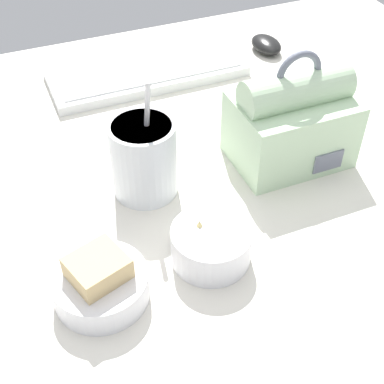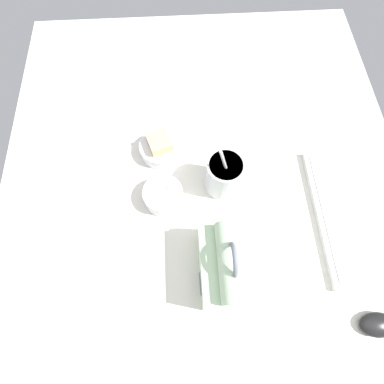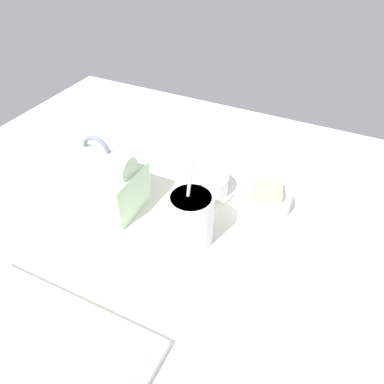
{
  "view_description": "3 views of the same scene",
  "coord_description": "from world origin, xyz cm",
  "px_view_note": "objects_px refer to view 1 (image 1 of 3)",
  "views": [
    {
      "loc": [
        -19.47,
        -51.62,
        54.18
      ],
      "look_at": [
        0.49,
        -3.55,
        7.0
      ],
      "focal_mm": 50.0,
      "sensor_mm": 36.0,
      "label": 1
    },
    {
      "loc": [
        29.39,
        -5.23,
        75.64
      ],
      "look_at": [
        0.49,
        -3.55,
        7.0
      ],
      "focal_mm": 28.0,
      "sensor_mm": 36.0,
      "label": 2
    },
    {
      "loc": [
        -27.58,
        53.87,
        60.04
      ],
      "look_at": [
        0.49,
        -3.55,
        7.0
      ],
      "focal_mm": 35.0,
      "sensor_mm": 36.0,
      "label": 3
    }
  ],
  "objects_px": {
    "soup_cup": "(144,157)",
    "keyboard": "(147,72)",
    "lunch_bag": "(292,122)",
    "bento_bowl_snacks": "(212,243)",
    "bento_bowl_sandwich": "(100,283)",
    "computer_mouse": "(266,44)"
  },
  "relations": [
    {
      "from": "keyboard",
      "to": "bento_bowl_snacks",
      "type": "xyz_separation_m",
      "value": [
        -0.07,
        -0.46,
        0.02
      ]
    },
    {
      "from": "keyboard",
      "to": "bento_bowl_sandwich",
      "type": "distance_m",
      "value": 0.52
    },
    {
      "from": "bento_bowl_sandwich",
      "to": "lunch_bag",
      "type": "bearing_deg",
      "value": 23.71
    },
    {
      "from": "soup_cup",
      "to": "bento_bowl_sandwich",
      "type": "relative_size",
      "value": 1.66
    },
    {
      "from": "lunch_bag",
      "to": "bento_bowl_sandwich",
      "type": "relative_size",
      "value": 1.6
    },
    {
      "from": "keyboard",
      "to": "lunch_bag",
      "type": "distance_m",
      "value": 0.35
    },
    {
      "from": "lunch_bag",
      "to": "bento_bowl_snacks",
      "type": "relative_size",
      "value": 1.8
    },
    {
      "from": "soup_cup",
      "to": "bento_bowl_sandwich",
      "type": "height_order",
      "value": "soup_cup"
    },
    {
      "from": "keyboard",
      "to": "bento_bowl_sandwich",
      "type": "relative_size",
      "value": 3.23
    },
    {
      "from": "soup_cup",
      "to": "computer_mouse",
      "type": "distance_m",
      "value": 0.48
    },
    {
      "from": "lunch_bag",
      "to": "computer_mouse",
      "type": "xyz_separation_m",
      "value": [
        0.14,
        0.32,
        -0.05
      ]
    },
    {
      "from": "soup_cup",
      "to": "bento_bowl_snacks",
      "type": "distance_m",
      "value": 0.16
    },
    {
      "from": "bento_bowl_snacks",
      "to": "bento_bowl_sandwich",
      "type": "bearing_deg",
      "value": -177.67
    },
    {
      "from": "keyboard",
      "to": "bento_bowl_sandwich",
      "type": "bearing_deg",
      "value": -114.91
    },
    {
      "from": "soup_cup",
      "to": "bento_bowl_sandwich",
      "type": "xyz_separation_m",
      "value": [
        -0.11,
        -0.16,
        -0.03
      ]
    },
    {
      "from": "bento_bowl_sandwich",
      "to": "computer_mouse",
      "type": "bearing_deg",
      "value": 44.74
    },
    {
      "from": "lunch_bag",
      "to": "bento_bowl_snacks",
      "type": "distance_m",
      "value": 0.24
    },
    {
      "from": "soup_cup",
      "to": "keyboard",
      "type": "bearing_deg",
      "value": 70.78
    },
    {
      "from": "bento_bowl_sandwich",
      "to": "computer_mouse",
      "type": "distance_m",
      "value": 0.67
    },
    {
      "from": "soup_cup",
      "to": "bento_bowl_snacks",
      "type": "bearing_deg",
      "value": -77.08
    },
    {
      "from": "bento_bowl_snacks",
      "to": "keyboard",
      "type": "bearing_deg",
      "value": 81.27
    },
    {
      "from": "keyboard",
      "to": "computer_mouse",
      "type": "height_order",
      "value": "computer_mouse"
    }
  ]
}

